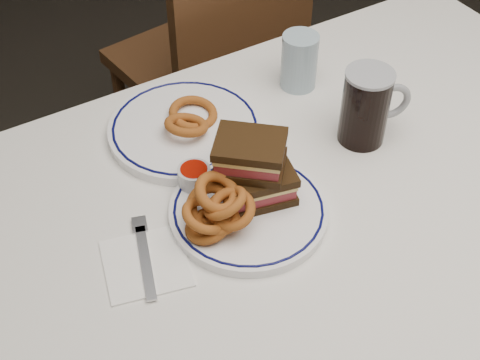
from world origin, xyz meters
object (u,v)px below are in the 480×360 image
main_plate (248,211)px  far_plate (185,129)px  chair_far (218,55)px  reuben_sandwich (254,169)px  beer_mug (367,106)px

main_plate → far_plate: far_plate is taller
far_plate → chair_far: bearing=54.9°
reuben_sandwich → main_plate: bearing=-137.1°
beer_mug → chair_far: bearing=84.4°
main_plate → far_plate: 0.24m
chair_far → main_plate: bearing=-115.7°
chair_far → far_plate: (-0.35, -0.50, 0.24)m
main_plate → beer_mug: size_ratio=1.79×
main_plate → reuben_sandwich: bearing=42.9°
chair_far → far_plate: chair_far is taller
main_plate → beer_mug: bearing=11.5°
main_plate → far_plate: bearing=88.3°
reuben_sandwich → beer_mug: beer_mug is taller
reuben_sandwich → far_plate: reuben_sandwich is taller
main_plate → reuben_sandwich: (0.03, 0.02, 0.07)m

